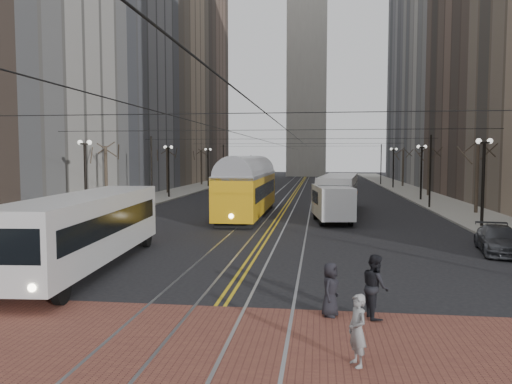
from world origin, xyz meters
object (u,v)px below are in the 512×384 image
(sedan_grey, at_px, (346,199))
(pedestrian_a, at_px, (330,289))
(streetcar, at_px, (248,193))
(rear_bus, at_px, (339,194))
(pedestrian_c, at_px, (375,286))
(transit_bus, at_px, (87,232))
(sedan_silver, at_px, (327,188))
(pedestrian_b, at_px, (357,330))
(cargo_van, at_px, (332,204))
(sedan_parked, at_px, (499,240))
(clock_tower, at_px, (307,20))

(sedan_grey, height_order, pedestrian_a, pedestrian_a)
(streetcar, relative_size, sedan_grey, 3.44)
(sedan_grey, xyz_separation_m, pedestrian_a, (-2.10, -32.01, 0.05))
(rear_bus, bearing_deg, pedestrian_c, -83.91)
(pedestrian_c, bearing_deg, transit_bus, 53.74)
(sedan_silver, distance_m, pedestrian_b, 50.75)
(sedan_grey, height_order, pedestrian_b, pedestrian_b)
(rear_bus, relative_size, cargo_van, 2.03)
(sedan_parked, bearing_deg, transit_bus, -154.15)
(cargo_van, relative_size, sedan_parked, 1.30)
(cargo_van, xyz_separation_m, sedan_grey, (1.53, 11.12, -0.54))
(sedan_grey, distance_m, pedestrian_c, 32.02)
(sedan_silver, xyz_separation_m, pedestrian_c, (0.73, -47.28, 0.23))
(sedan_silver, relative_size, pedestrian_c, 2.35)
(streetcar, bearing_deg, sedan_silver, 74.22)
(pedestrian_a, bearing_deg, sedan_parked, -18.62)
(sedan_parked, bearing_deg, pedestrian_b, -110.36)
(clock_tower, bearing_deg, pedestrian_c, -87.38)
(cargo_van, bearing_deg, pedestrian_a, -98.98)
(pedestrian_c, bearing_deg, streetcar, 4.24)
(transit_bus, bearing_deg, sedan_parked, 13.14)
(pedestrian_a, bearing_deg, sedan_silver, 18.61)
(cargo_van, relative_size, pedestrian_a, 3.68)
(rear_bus, relative_size, sedan_parked, 2.65)
(cargo_van, height_order, sedan_parked, cargo_van)
(sedan_silver, bearing_deg, cargo_van, -94.77)
(clock_tower, height_order, sedan_parked, clock_tower)
(transit_bus, relative_size, sedan_parked, 2.75)
(streetcar, bearing_deg, transit_bus, -102.02)
(pedestrian_c, bearing_deg, sedan_silver, -11.49)
(pedestrian_a, xyz_separation_m, pedestrian_c, (1.30, 0.00, 0.14))
(sedan_grey, bearing_deg, rear_bus, -92.79)
(rear_bus, bearing_deg, sedan_silver, 98.04)
(clock_tower, xyz_separation_m, sedan_parked, (11.80, -92.75, -35.30))
(sedan_grey, relative_size, sedan_parked, 0.99)
(cargo_van, xyz_separation_m, pedestrian_c, (0.73, -20.88, -0.35))
(clock_tower, distance_m, rear_bus, 83.82)
(cargo_van, bearing_deg, sedan_silver, 82.60)
(pedestrian_b, bearing_deg, pedestrian_a, 165.48)
(clock_tower, relative_size, pedestrian_a, 41.17)
(sedan_grey, xyz_separation_m, sedan_parked, (6.27, -21.26, -0.10))
(cargo_van, relative_size, sedan_silver, 1.34)
(clock_tower, relative_size, sedan_parked, 14.57)
(pedestrian_c, bearing_deg, sedan_grey, -13.81)
(clock_tower, distance_m, cargo_van, 89.68)
(rear_bus, distance_m, sedan_parked, 17.94)
(sedan_grey, relative_size, pedestrian_a, 2.79)
(rear_bus, distance_m, sedan_silver, 20.11)
(streetcar, xyz_separation_m, pedestrian_b, (6.46, -27.70, -0.98))
(clock_tower, height_order, sedan_grey, clock_tower)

